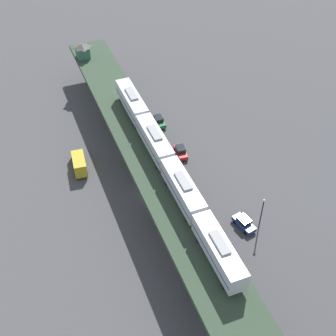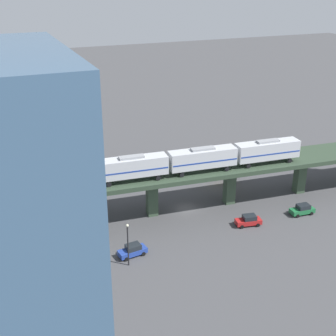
{
  "view_description": "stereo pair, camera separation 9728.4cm",
  "coord_description": "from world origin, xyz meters",
  "views": [
    {
      "loc": [
        23.3,
        54.95,
        61.23
      ],
      "look_at": [
        -1.1,
        4.07,
        9.26
      ],
      "focal_mm": 50.0,
      "sensor_mm": 36.0,
      "label": 1
    },
    {
      "loc": [
        -68.86,
        31.87,
        40.34
      ],
      "look_at": [
        -1.1,
        4.07,
        9.26
      ],
      "focal_mm": 50.0,
      "sensor_mm": 36.0,
      "label": 2
    }
  ],
  "objects": [
    {
      "name": "ground_plane",
      "position": [
        0.0,
        0.0,
        0.0
      ],
      "size": [
        400.0,
        400.0,
        0.0
      ],
      "primitive_type": "plane",
      "color": "#424244"
    },
    {
      "name": "elevated_viaduct",
      "position": [
        -0.01,
        -0.18,
        6.66
      ],
      "size": [
        15.24,
        92.37,
        7.76
      ],
      "color": "#2C3D2C",
      "rests_on": "ground"
    },
    {
      "name": "subway_train",
      "position": [
        -1.1,
        4.07,
        10.3
      ],
      "size": [
        6.53,
        49.87,
        4.45
      ],
      "color": "silver",
      "rests_on": "elevated_viaduct"
    },
    {
      "name": "signal_hut",
      "position": [
        -0.53,
        -39.27,
        9.55
      ],
      "size": [
        3.45,
        3.45,
        3.4
      ],
      "color": "#33604C",
      "rests_on": "elevated_viaduct"
    },
    {
      "name": "street_car_green",
      "position": [
        -9.64,
        -18.4,
        0.94
      ],
      "size": [
        2.17,
        4.51,
        1.89
      ],
      "color": "#1E6638",
      "rests_on": "ground"
    },
    {
      "name": "street_car_red",
      "position": [
        -9.39,
        -7.43,
        0.94
      ],
      "size": [
        2.56,
        4.65,
        1.89
      ],
      "color": "#AD1E1E",
      "rests_on": "ground"
    },
    {
      "name": "street_car_blue",
      "position": [
        -10.66,
        13.82,
        0.94
      ],
      "size": [
        2.4,
        4.6,
        1.89
      ],
      "color": "#233D93",
      "rests_on": "ground"
    },
    {
      "name": "delivery_truck",
      "position": [
        9.94,
        -12.38,
        1.76
      ],
      "size": [
        3.52,
        7.49,
        3.2
      ],
      "color": "#333338",
      "rests_on": "ground"
    },
    {
      "name": "street_lamp",
      "position": [
        -12.84,
        15.18,
        4.11
      ],
      "size": [
        0.44,
        0.44,
        6.94
      ],
      "color": "black",
      "rests_on": "ground"
    }
  ]
}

